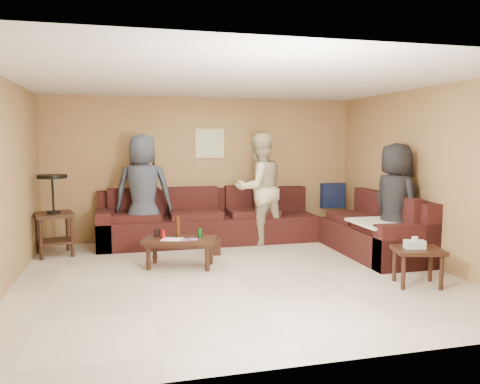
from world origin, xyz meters
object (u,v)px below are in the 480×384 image
(person_left, at_px, (143,192))
(sectional_sofa, at_px, (263,227))
(waste_bin, at_px, (214,246))
(person_middle, at_px, (259,189))
(end_table_left, at_px, (54,213))
(side_table_right, at_px, (417,253))
(coffee_table, at_px, (180,242))
(person_right, at_px, (395,203))

(person_left, bearing_deg, sectional_sofa, 176.32)
(waste_bin, relative_size, person_middle, 0.14)
(end_table_left, bearing_deg, sectional_sofa, -3.76)
(side_table_right, bearing_deg, person_left, 137.81)
(sectional_sofa, xyz_separation_m, side_table_right, (1.21, -2.44, 0.07))
(end_table_left, distance_m, waste_bin, 2.48)
(waste_bin, bearing_deg, person_middle, 33.12)
(coffee_table, height_order, end_table_left, end_table_left)
(coffee_table, height_order, person_left, person_left)
(coffee_table, height_order, person_right, person_right)
(coffee_table, xyz_separation_m, waste_bin, (0.59, 0.61, -0.22))
(person_middle, bearing_deg, person_left, -18.42)
(coffee_table, distance_m, person_middle, 2.01)
(end_table_left, bearing_deg, side_table_right, -30.68)
(side_table_right, bearing_deg, end_table_left, 149.32)
(person_middle, bearing_deg, end_table_left, -14.12)
(person_left, bearing_deg, side_table_right, 145.69)
(end_table_left, xyz_separation_m, side_table_right, (4.47, -2.65, -0.25))
(end_table_left, height_order, side_table_right, end_table_left)
(sectional_sofa, relative_size, side_table_right, 7.08)
(coffee_table, bearing_deg, sectional_sofa, 31.47)
(side_table_right, relative_size, person_middle, 0.35)
(coffee_table, distance_m, person_right, 3.14)
(waste_bin, distance_m, person_middle, 1.35)
(coffee_table, bearing_deg, end_table_left, 147.74)
(sectional_sofa, bearing_deg, waste_bin, -161.58)
(waste_bin, bearing_deg, end_table_left, 167.81)
(sectional_sofa, distance_m, person_left, 2.04)
(coffee_table, xyz_separation_m, side_table_right, (2.69, -1.53, 0.05))
(sectional_sofa, height_order, person_right, person_right)
(person_left, relative_size, person_right, 1.08)
(person_left, bearing_deg, end_table_left, 15.36)
(end_table_left, xyz_separation_m, person_middle, (3.28, 0.08, 0.29))
(person_middle, distance_m, person_right, 2.26)
(side_table_right, bearing_deg, waste_bin, 134.45)
(end_table_left, height_order, waste_bin, end_table_left)
(coffee_table, bearing_deg, side_table_right, -29.60)
(sectional_sofa, relative_size, coffee_table, 4.29)
(end_table_left, distance_m, person_left, 1.39)
(person_left, height_order, person_middle, person_middle)
(side_table_right, height_order, waste_bin, side_table_right)
(sectional_sofa, relative_size, person_left, 2.50)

